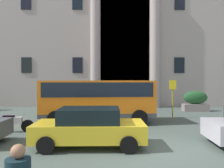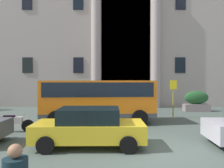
{
  "view_description": "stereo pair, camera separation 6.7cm",
  "coord_description": "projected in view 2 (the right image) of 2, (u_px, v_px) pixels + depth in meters",
  "views": [
    {
      "loc": [
        -1.7,
        -7.5,
        2.53
      ],
      "look_at": [
        -1.62,
        4.53,
        2.32
      ],
      "focal_mm": 34.87,
      "sensor_mm": 36.0,
      "label": 1
    },
    {
      "loc": [
        -1.63,
        -7.5,
        2.53
      ],
      "look_at": [
        -1.62,
        4.53,
        2.32
      ],
      "focal_mm": 34.87,
      "sensor_mm": 36.0,
      "label": 2
    }
  ],
  "objects": [
    {
      "name": "bus_stop_sign",
      "position": [
        173.0,
        95.0,
        14.44
      ],
      "size": [
        0.44,
        0.08,
        2.53
      ],
      "color": "#9D9415",
      "rests_on": "ground_plane"
    },
    {
      "name": "ground_plane",
      "position": [
        159.0,
        155.0,
        7.54
      ],
      "size": [
        80.0,
        64.0,
        0.12
      ],
      "primitive_type": "cube",
      "color": "#47544D"
    },
    {
      "name": "hedge_planter_far_east",
      "position": [
        196.0,
        101.0,
        17.64
      ],
      "size": [
        2.03,
        0.8,
        1.66
      ],
      "color": "gray",
      "rests_on": "ground_plane"
    },
    {
      "name": "orange_minibus",
      "position": [
        98.0,
        97.0,
        13.01
      ],
      "size": [
        6.65,
        3.08,
        2.51
      ],
      "rotation": [
        0.0,
        0.0,
        0.07
      ],
      "color": "orange",
      "rests_on": "ground_plane"
    },
    {
      "name": "parked_hatchback_near",
      "position": [
        89.0,
        127.0,
        8.28
      ],
      "size": [
        4.19,
        1.95,
        1.47
      ],
      "rotation": [
        0.0,
        0.0,
        0.01
      ],
      "color": "gold",
      "rests_on": "ground_plane"
    },
    {
      "name": "hedge_planter_west",
      "position": [
        59.0,
        102.0,
        18.39
      ],
      "size": [
        1.98,
        0.72,
        1.37
      ],
      "color": "slate",
      "rests_on": "ground_plane"
    },
    {
      "name": "office_building_facade",
      "position": [
        126.0,
        24.0,
        24.86
      ],
      "size": [
        35.97,
        9.71,
        17.94
      ],
      "color": "#A29891",
      "rests_on": "ground_plane"
    },
    {
      "name": "scooter_by_planter",
      "position": [
        12.0,
        123.0,
        10.57
      ],
      "size": [
        2.03,
        0.55,
        0.89
      ],
      "rotation": [
        0.0,
        0.0,
        0.06
      ],
      "color": "black",
      "rests_on": "ground_plane"
    }
  ]
}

